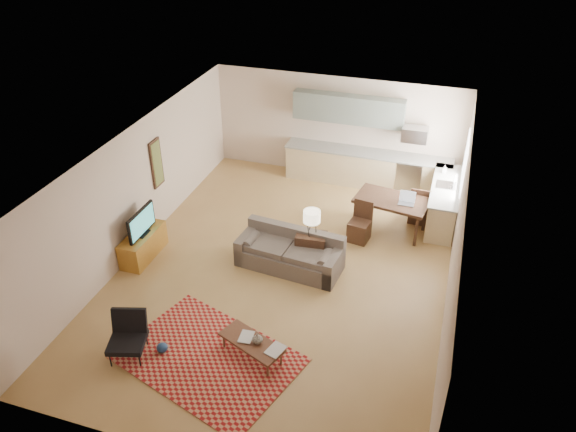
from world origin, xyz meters
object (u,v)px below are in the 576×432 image
(console_table, at_px, (311,249))
(dining_table, at_px, (391,215))
(tv_credenza, at_px, (143,245))
(sofa, at_px, (290,251))
(coffee_table, at_px, (252,349))
(armchair, at_px, (127,339))

(console_table, distance_m, dining_table, 2.23)
(tv_credenza, relative_size, dining_table, 0.77)
(sofa, relative_size, tv_credenza, 1.81)
(dining_table, bearing_deg, tv_credenza, -142.24)
(dining_table, bearing_deg, console_table, -118.50)
(coffee_table, relative_size, console_table, 1.61)
(coffee_table, xyz_separation_m, tv_credenza, (-3.22, 2.02, 0.11))
(tv_credenza, bearing_deg, dining_table, 28.28)
(sofa, distance_m, console_table, 0.47)
(console_table, bearing_deg, armchair, -128.11)
(sofa, relative_size, armchair, 2.85)
(tv_credenza, bearing_deg, console_table, 13.63)
(armchair, bearing_deg, console_table, 41.06)
(coffee_table, bearing_deg, console_table, 108.18)
(sofa, xyz_separation_m, armchair, (-1.84, -3.21, 0.00))
(armchair, xyz_separation_m, tv_credenza, (-1.23, 2.63, -0.11))
(console_table, xyz_separation_m, dining_table, (1.37, 1.76, 0.05))
(coffee_table, height_order, tv_credenza, tv_credenza)
(tv_credenza, xyz_separation_m, console_table, (3.45, 0.84, 0.07))
(tv_credenza, height_order, console_table, console_table)
(coffee_table, distance_m, tv_credenza, 3.80)
(coffee_table, xyz_separation_m, armchair, (-1.99, -0.62, 0.22))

